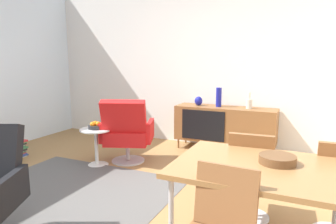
# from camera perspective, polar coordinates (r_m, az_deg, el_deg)

# --- Properties ---
(ground_plane) EXTENTS (8.32, 8.32, 0.00)m
(ground_plane) POSITION_cam_1_polar(r_m,az_deg,el_deg) (3.20, -5.23, -17.72)
(ground_plane) COLOR #9E7242
(wall_back) EXTENTS (6.80, 0.12, 2.80)m
(wall_back) POSITION_cam_1_polar(r_m,az_deg,el_deg) (5.25, 8.89, 8.92)
(wall_back) COLOR white
(wall_back) RESTS_ON ground_plane
(sideboard) EXTENTS (1.60, 0.45, 0.72)m
(sideboard) POSITION_cam_1_polar(r_m,az_deg,el_deg) (5.00, 10.57, -2.28)
(sideboard) COLOR brown
(sideboard) RESTS_ON ground_plane
(vase_cobalt) EXTENTS (0.09, 0.09, 0.31)m
(vase_cobalt) POSITION_cam_1_polar(r_m,az_deg,el_deg) (4.95, 9.48, 2.74)
(vase_cobalt) COLOR navy
(vase_cobalt) RESTS_ON sideboard
(vase_sculptural_dark) EXTENTS (0.13, 0.13, 0.15)m
(vase_sculptural_dark) POSITION_cam_1_polar(r_m,az_deg,el_deg) (5.06, 5.73, 2.08)
(vase_sculptural_dark) COLOR navy
(vase_sculptural_dark) RESTS_ON sideboard
(vase_ceramic_small) EXTENTS (0.09, 0.09, 0.25)m
(vase_ceramic_small) POSITION_cam_1_polar(r_m,az_deg,el_deg) (4.86, 14.95, 1.56)
(vase_ceramic_small) COLOR beige
(vase_ceramic_small) RESTS_ON sideboard
(dining_table) EXTENTS (1.60, 0.90, 0.74)m
(dining_table) POSITION_cam_1_polar(r_m,az_deg,el_deg) (2.28, 21.98, -10.90)
(dining_table) COLOR olive
(dining_table) RESTS_ON ground_plane
(wooden_bowl_on_table) EXTENTS (0.26, 0.26, 0.06)m
(wooden_bowl_on_table) POSITION_cam_1_polar(r_m,az_deg,el_deg) (2.34, 19.79, -8.34)
(wooden_bowl_on_table) COLOR brown
(wooden_bowl_on_table) RESTS_ON dining_table
(dining_chair_back_left) EXTENTS (0.43, 0.45, 0.86)m
(dining_chair_back_left) POSITION_cam_1_polar(r_m,az_deg,el_deg) (2.91, 15.31, -10.77)
(dining_chair_back_left) COLOR brown
(dining_chair_back_left) RESTS_ON ground_plane
(lounge_chair_red) EXTENTS (0.85, 0.83, 0.95)m
(lounge_chair_red) POSITION_cam_1_polar(r_m,az_deg,el_deg) (4.38, -7.76, -3.56)
(lounge_chair_red) COLOR red
(lounge_chair_red) RESTS_ON ground_plane
(side_table_round) EXTENTS (0.44, 0.44, 0.52)m
(side_table_round) POSITION_cam_1_polar(r_m,az_deg,el_deg) (4.40, -13.28, -5.61)
(side_table_round) COLOR white
(side_table_round) RESTS_ON ground_plane
(fruit_bowl) EXTENTS (0.20, 0.20, 0.11)m
(fruit_bowl) POSITION_cam_1_polar(r_m,az_deg,el_deg) (4.35, -13.42, -2.57)
(fruit_bowl) COLOR #262628
(fruit_bowl) RESTS_ON side_table_round
(magazine_stack) EXTENTS (0.32, 0.40, 0.25)m
(magazine_stack) POSITION_cam_1_polar(r_m,az_deg,el_deg) (5.20, -27.30, -6.30)
(magazine_stack) COLOR silver
(magazine_stack) RESTS_ON ground_plane
(area_rug) EXTENTS (2.20, 1.70, 0.01)m
(area_rug) POSITION_cam_1_polar(r_m,az_deg,el_deg) (3.73, -17.16, -13.87)
(area_rug) COLOR #595654
(area_rug) RESTS_ON ground_plane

